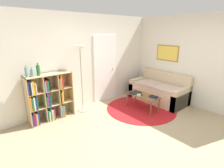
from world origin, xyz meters
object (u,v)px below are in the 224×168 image
bookshelf (48,98)px  laptop (135,92)px  floor_lamp (81,62)px  coffee_table (143,97)px  couch (159,91)px  bottle_left (27,72)px  bottle_right (38,70)px  bowl (139,95)px  bottle_middle (32,73)px

bookshelf → laptop: (2.24, -0.80, -0.14)m
bookshelf → floor_lamp: bearing=-4.9°
coffee_table → couch: bearing=5.8°
coffee_table → bottle_left: bearing=158.2°
floor_lamp → couch: 2.67m
couch → coffee_table: couch is taller
bottle_right → coffee_table: bearing=-24.0°
coffee_table → bowl: bearing=168.7°
bookshelf → bottle_left: 0.81m
coffee_table → floor_lamp: bearing=143.5°
floor_lamp → bottle_middle: 1.20m
couch → bowl: bearing=-176.4°
bottle_right → floor_lamp: bearing=-3.8°
couch → laptop: bearing=169.1°
laptop → bottle_right: bottle_right is taller
bookshelf → bottle_middle: bearing=-176.3°
floor_lamp → couch: bearing=-21.8°
bowl → bottle_middle: (-2.42, 1.03, 0.81)m
floor_lamp → bowl: bearing=-38.6°
bookshelf → bowl: bearing=-26.2°
bottle_left → bottle_right: size_ratio=0.93×
couch → coffee_table: (-0.92, -0.09, 0.06)m
coffee_table → laptop: size_ratio=2.77×
coffee_table → bottle_left: size_ratio=3.55×
bottle_left → floor_lamp: bearing=-2.9°
coffee_table → bottle_right: size_ratio=3.29×
bottle_left → bottle_right: bottle_right is taller
bookshelf → bottle_right: bearing=-176.8°
couch → coffee_table: 0.93m
laptop → bowl: bearing=-111.8°
bottle_left → laptop: bearing=-16.7°
couch → laptop: couch is taller
bottle_middle → bottle_left: bearing=177.5°
bowl → bottle_left: size_ratio=0.43×
couch → coffee_table: bearing=-174.2°
bookshelf → couch: size_ratio=0.67×
coffee_table → bowl: (-0.13, 0.03, 0.07)m
bottle_left → bottle_right: 0.25m
bottle_left → bottle_right: bearing=1.2°
coffee_table → bottle_right: (-2.41, 1.07, 0.92)m
floor_lamp → bottle_right: bearing=176.2°
bottle_right → bottle_left: bearing=-178.8°
coffee_table → bottle_middle: (-2.55, 1.06, 0.88)m
bottle_middle → bottle_right: bearing=4.3°
floor_lamp → coffee_table: floor_lamp is taller
bottle_middle → floor_lamp: bearing=-2.9°
coffee_table → bottle_right: bottle_right is taller
coffee_table → bottle_middle: size_ratio=4.69×
bookshelf → laptop: size_ratio=3.41×
bookshelf → bowl: bookshelf is taller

